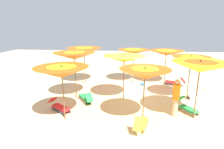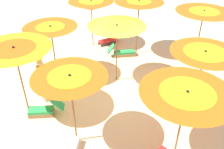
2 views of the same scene
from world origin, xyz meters
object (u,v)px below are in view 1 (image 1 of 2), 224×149
beach_umbrella_5 (74,56)px  beach_umbrella_2 (84,51)px  lounger_1 (197,95)px  beachgoer_0 (176,97)px  beach_umbrella_0 (166,53)px  beach_ball (143,84)px  beach_umbrella_8 (62,72)px  beach_umbrella_1 (134,52)px  beach_umbrella_4 (124,59)px  lounger_5 (85,98)px  beach_umbrella_6 (200,67)px  beach_umbrella_7 (145,74)px  lounger_3 (60,107)px  beach_umbrella_3 (191,60)px  lounger_0 (174,82)px  lounger_4 (186,107)px  lounger_2 (141,124)px

beach_umbrella_5 → beach_umbrella_2: bearing=-176.4°
lounger_1 → beachgoer_0: beachgoer_0 is taller
beach_umbrella_0 → beach_ball: bearing=-65.4°
beach_umbrella_2 → beach_umbrella_5: bearing=3.6°
beach_umbrella_0 → beach_umbrella_2: (0.47, -5.30, 0.14)m
beach_umbrella_8 → beach_umbrella_0: bearing=137.5°
beach_umbrella_1 → beach_umbrella_5: bearing=-43.2°
beach_umbrella_4 → lounger_5: (0.59, -1.91, -1.94)m
beach_umbrella_6 → beach_umbrella_7: (0.43, -2.14, -0.23)m
beach_umbrella_6 → beach_umbrella_7: 2.19m
beach_umbrella_0 → lounger_3: beach_umbrella_0 is taller
beach_umbrella_3 → beach_umbrella_6: beach_umbrella_6 is taller
beach_umbrella_1 → beachgoer_0: bearing=20.1°
beach_umbrella_1 → beach_umbrella_5: 4.41m
beach_umbrella_2 → lounger_0: (-0.08, 5.87, -1.99)m
lounger_0 → beach_umbrella_4: bearing=59.5°
beach_umbrella_4 → beach_ball: beach_umbrella_4 is taller
beach_umbrella_5 → lounger_1: (-0.58, 6.40, -2.07)m
lounger_0 → lounger_4: size_ratio=1.08×
beach_umbrella_1 → beach_ball: bearing=40.2°
beach_umbrella_1 → beach_umbrella_7: bearing=3.9°
beach_umbrella_0 → beach_umbrella_3: (2.71, 0.70, 0.06)m
lounger_3 → lounger_5: bearing=85.1°
beach_ball → lounger_2: bearing=-4.0°
beach_umbrella_0 → beach_umbrella_1: 2.11m
beach_umbrella_4 → beach_umbrella_3: bearing=95.1°
beach_umbrella_0 → beach_umbrella_8: (5.41, -4.95, -0.03)m
beach_umbrella_4 → beach_ball: size_ratio=9.74×
beach_umbrella_0 → beach_umbrella_7: size_ratio=1.01×
beach_umbrella_0 → beach_umbrella_2: size_ratio=0.93×
beach_umbrella_2 → beach_umbrella_3: 6.40m
lounger_1 → lounger_5: size_ratio=0.97×
beach_umbrella_4 → lounger_3: size_ratio=1.84×
beach_umbrella_6 → lounger_3: beach_umbrella_6 is taller
beach_umbrella_1 → beach_umbrella_6: bearing=27.1°
lounger_4 → lounger_5: 4.82m
beach_umbrella_5 → lounger_2: 4.74m
beach_umbrella_7 → lounger_1: 4.41m
beach_umbrella_1 → beach_umbrella_2: size_ratio=0.94×
beach_umbrella_5 → lounger_4: (1.11, 5.37, -2.06)m
beach_umbrella_3 → lounger_5: size_ratio=1.85×
lounger_1 → lounger_3: size_ratio=0.95×
beach_umbrella_5 → lounger_4: size_ratio=2.11×
lounger_0 → lounger_2: size_ratio=1.05×
beach_umbrella_1 → beach_umbrella_4: bearing=-9.5°
lounger_5 → beach_umbrella_8: bearing=132.5°
lounger_0 → beach_ball: bearing=28.1°
beach_umbrella_4 → lounger_4: bearing=66.5°
beach_umbrella_1 → beach_umbrella_8: size_ratio=1.01×
beach_umbrella_1 → beach_umbrella_3: beach_umbrella_3 is taller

